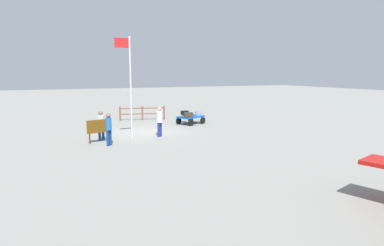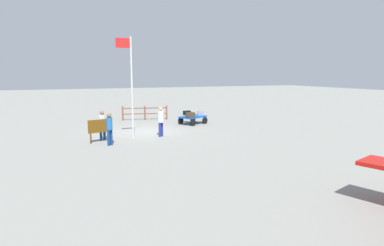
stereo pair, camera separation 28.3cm
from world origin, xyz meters
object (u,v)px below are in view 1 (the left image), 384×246
suitcase_grey (185,113)px  suitcase_tan (199,113)px  luggage_cart (191,118)px  worker_trailing (109,127)px  worker_supervisor (101,123)px  flagpole (129,81)px  suitcase_maroon (188,115)px  worker_lead (160,119)px  signboard (98,128)px

suitcase_grey → suitcase_tan: size_ratio=1.03×
luggage_cart → suitcase_grey: suitcase_grey is taller
worker_trailing → worker_supervisor: bearing=-83.1°
worker_trailing → flagpole: 2.96m
suitcase_maroon → worker_supervisor: worker_supervisor is taller
suitcase_grey → flagpole: bearing=41.1°
suitcase_maroon → worker_lead: worker_lead is taller
suitcase_grey → luggage_cart: bearing=100.9°
worker_trailing → luggage_cart: bearing=-143.7°
suitcase_tan → flagpole: flagpole is taller
flagpole → suitcase_tan: bearing=-146.5°
suitcase_tan → suitcase_maroon: suitcase_maroon is taller
suitcase_grey → worker_supervisor: (6.81, 4.34, 0.24)m
suitcase_maroon → signboard: size_ratio=0.50×
suitcase_grey → flagpole: (5.22, 4.56, 2.55)m
suitcase_tan → flagpole: (6.14, 4.06, 2.55)m
worker_supervisor → suitcase_tan: bearing=-153.5°
suitcase_grey → worker_trailing: bearing=40.9°
suitcase_tan → worker_lead: (4.39, 3.98, 0.31)m
worker_supervisor → flagpole: flagpole is taller
suitcase_maroon → worker_supervisor: bearing=24.6°
luggage_cart → worker_supervisor: (6.95, 3.59, 0.55)m
luggage_cart → suitcase_maroon: bearing=54.8°
luggage_cart → suitcase_grey: (0.15, -0.75, 0.31)m
flagpole → suitcase_grey: bearing=-138.9°
luggage_cart → worker_supervisor: size_ratio=1.32×
suitcase_maroon → worker_supervisor: size_ratio=0.37×
luggage_cart → flagpole: flagpole is taller
suitcase_tan → signboard: bearing=28.3°
worker_lead → suitcase_tan: bearing=-137.8°
worker_trailing → flagpole: (-1.42, -1.19, 2.31)m
worker_trailing → signboard: worker_trailing is taller
worker_supervisor → worker_trailing: bearing=96.9°
worker_trailing → worker_lead: bearing=-158.2°
suitcase_grey → suitcase_maroon: 1.38m
suitcase_maroon → worker_lead: size_ratio=0.36×
luggage_cart → suitcase_tan: size_ratio=4.31×
suitcase_maroon → luggage_cart: bearing=-125.2°
luggage_cart → worker_trailing: (6.78, 4.99, 0.55)m
suitcase_maroon → worker_trailing: bearing=34.6°
signboard → worker_lead: bearing=-175.2°
flagpole → signboard: 3.06m
suitcase_maroon → worker_supervisor: 7.19m
flagpole → signboard: flagpole is taller
suitcase_grey → signboard: size_ratio=0.43×
worker_supervisor → flagpole: (-1.59, 0.22, 2.31)m
luggage_cart → suitcase_tan: 0.87m
signboard → suitcase_tan: bearing=-151.7°
suitcase_grey → worker_trailing: worker_trailing is taller
worker_lead → worker_trailing: size_ratio=1.03×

